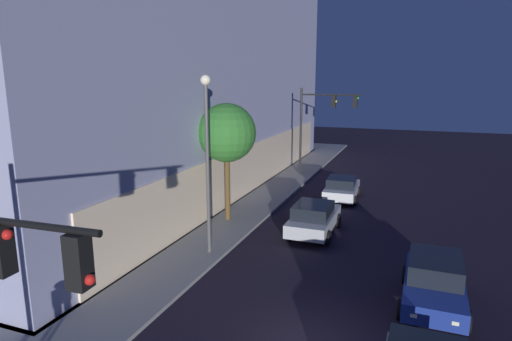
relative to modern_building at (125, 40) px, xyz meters
name	(u,v)px	position (x,y,z in m)	size (l,w,h in m)	color
modern_building	(125,40)	(0.00, 0.00, 0.00)	(37.99, 20.62, 21.34)	#4C4C51
traffic_light_far_corner	(322,115)	(6.06, -13.58, -5.56)	(0.42, 4.81, 6.95)	black
street_lamp_sidewalk	(207,144)	(-11.25, -12.30, -5.53)	(0.44, 0.44, 7.79)	#4C4C4C
sidewalk_tree	(227,133)	(-6.69, -11.16, -5.65)	(3.16, 3.16, 6.39)	#523D1E
car_blue	(434,281)	(-12.36, -21.60, -9.72)	(4.48, 2.26, 1.65)	navy
car_silver	(314,218)	(-6.93, -16.06, -9.73)	(4.49, 2.21, 1.64)	#B7BABF
car_white	(342,188)	(0.08, -16.31, -9.81)	(4.31, 2.27, 1.52)	silver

